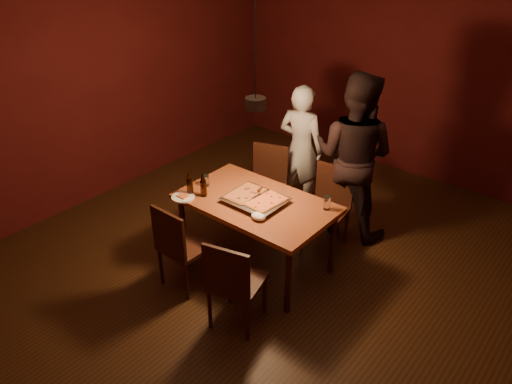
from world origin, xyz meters
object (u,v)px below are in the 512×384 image
Objects in this scene: chair_far_right at (330,199)px; beer_bottle_a at (190,183)px; chair_near_right at (232,278)px; diner_dark at (353,156)px; dining_table at (256,208)px; diner_white at (301,148)px; chair_far_left at (267,177)px; pizza_tray at (255,200)px; beer_bottle_b at (203,185)px; plate_slice at (183,197)px; chair_near_left at (178,241)px; pendant_lamp at (256,102)px.

chair_far_right is 1.49m from beer_bottle_a.
diner_dark reaches higher than chair_near_right.
dining_table is 6.26× the size of beer_bottle_a.
chair_far_left is at bearing 65.80° from diner_white.
diner_white reaches higher than pizza_tray.
pizza_tray is 0.53m from beer_bottle_b.
plate_slice is (-0.13, -0.16, -0.11)m from beer_bottle_b.
beer_bottle_b is at bearing 72.95° from chair_far_left.
chair_far_left is (-0.48, 0.79, -0.14)m from dining_table.
plate_slice is 1.68m from diner_white.
chair_near_left is 0.82m from pizza_tray.
chair_near_right is (0.07, -1.62, 0.00)m from chair_far_right.
diner_dark is at bearing 58.06° from plate_slice.
pizza_tray is 2.29× the size of beer_bottle_a.
chair_far_right is 0.92m from pizza_tray.
chair_far_left is 2.21× the size of beer_bottle_a.
chair_near_left is (-0.33, -0.74, -0.14)m from dining_table.
chair_near_left is at bearing -116.17° from pendant_lamp.
beer_bottle_b reaches higher than dining_table.
pizza_tray is (-0.34, -0.83, 0.24)m from chair_far_right.
beer_bottle_b is 1.51m from diner_white.
dining_table is 2.73× the size of pizza_tray.
beer_bottle_a is (-0.60, -0.28, 0.10)m from pizza_tray.
diner_white is at bearing 85.82° from beer_bottle_b.
pendant_lamp reaches higher than chair_near_left.
pizza_tray is 0.67m from beer_bottle_a.
chair_near_left reaches higher than plate_slice.
beer_bottle_a is at bearing 138.54° from chair_near_right.
dining_table is 2.93× the size of chair_near_right.
dining_table is 0.69m from beer_bottle_a.
chair_far_left is 0.54m from diner_white.
beer_bottle_b is at bearing 76.65° from diner_white.
pendant_lamp is (0.50, -0.82, 1.22)m from chair_far_left.
chair_far_left is 2.20× the size of beer_bottle_b.
pendant_lamp is at bearing 96.91° from diner_white.
diner_white is at bearing 95.87° from chair_near_right.
beer_bottle_b reaches higher than chair_near_right.
dining_table is at bearing 102.63° from chair_near_right.
beer_bottle_a is (-0.11, -1.09, 0.33)m from chair_far_left.
dining_table is 0.93m from chair_near_right.
chair_far_left is 1.22m from plate_slice.
chair_far_left is at bearing 84.18° from beer_bottle_a.
chair_far_left is 1.09m from beer_bottle_b.
pizza_tray is 0.36× the size of diner_white.
plate_slice is 0.15× the size of diner_white.
pizza_tray is at bearing 24.89° from beer_bottle_b.
chair_near_right is 0.92m from pizza_tray.
chair_near_right reaches higher than pizza_tray.
pendant_lamp is at bearing 64.11° from chair_near_left.
chair_far_right is at bearing 72.02° from pizza_tray.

